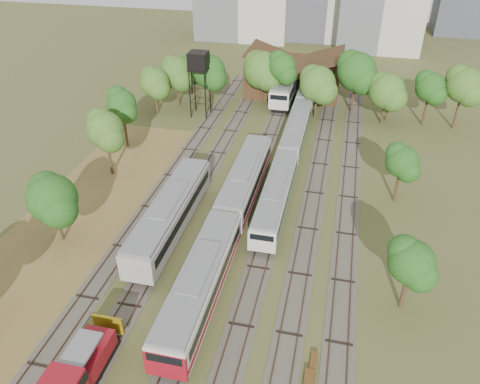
% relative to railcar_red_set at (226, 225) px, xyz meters
% --- Properties ---
extents(ground, '(240.00, 240.00, 0.00)m').
position_rel_railcar_red_set_xyz_m(ground, '(2.00, -13.76, -2.11)').
color(ground, '#475123').
rests_on(ground, ground).
extents(dry_grass_patch, '(14.00, 60.00, 0.04)m').
position_rel_railcar_red_set_xyz_m(dry_grass_patch, '(-16.00, -5.76, -2.09)').
color(dry_grass_patch, brown).
rests_on(dry_grass_patch, ground).
extents(tracks, '(24.60, 80.00, 0.19)m').
position_rel_railcar_red_set_xyz_m(tracks, '(1.33, 11.24, -2.06)').
color(tracks, '#4C473D').
rests_on(tracks, ground).
extents(railcar_red_set, '(3.22, 34.58, 3.98)m').
position_rel_railcar_red_set_xyz_m(railcar_red_set, '(0.00, 0.00, 0.00)').
color(railcar_red_set, black).
rests_on(railcar_red_set, ground).
extents(railcar_green_set, '(2.80, 52.08, 3.46)m').
position_rel_railcar_red_set_xyz_m(railcar_green_set, '(4.00, 24.18, -0.28)').
color(railcar_green_set, black).
rests_on(railcar_green_set, ground).
extents(railcar_rear, '(3.29, 16.08, 4.08)m').
position_rel_railcar_red_set_xyz_m(railcar_rear, '(0.00, 41.32, 0.05)').
color(railcar_rear, black).
rests_on(railcar_rear, ground).
extents(shunter_locomotive, '(2.60, 8.10, 3.41)m').
position_rel_railcar_red_set_xyz_m(shunter_locomotive, '(-6.00, -18.91, -0.48)').
color(shunter_locomotive, black).
rests_on(shunter_locomotive, ground).
extents(old_grey_coach, '(3.29, 18.00, 4.08)m').
position_rel_railcar_red_set_xyz_m(old_grey_coach, '(-6.00, 0.27, 0.12)').
color(old_grey_coach, black).
rests_on(old_grey_coach, ground).
extents(water_tower, '(2.92, 2.92, 10.13)m').
position_rel_railcar_red_set_xyz_m(water_tower, '(-12.17, 30.72, 6.43)').
color(water_tower, black).
rests_on(water_tower, ground).
extents(maintenance_shed, '(16.45, 11.55, 7.58)m').
position_rel_railcar_red_set_xyz_m(maintenance_shed, '(1.00, 44.22, 0.81)').
color(maintenance_shed, '#342013').
rests_on(maintenance_shed, ground).
extents(tree_band_left, '(7.66, 63.36, 8.41)m').
position_rel_railcar_red_set_xyz_m(tree_band_left, '(-17.75, 9.32, 3.25)').
color(tree_band_left, '#382616').
rests_on(tree_band_left, ground).
extents(tree_band_far, '(49.09, 9.92, 9.97)m').
position_rel_railcar_red_set_xyz_m(tree_band_far, '(4.57, 35.29, 3.92)').
color(tree_band_far, '#382616').
rests_on(tree_band_far, ground).
extents(tree_band_right, '(4.38, 44.66, 7.35)m').
position_rel_railcar_red_set_xyz_m(tree_band_right, '(17.01, 16.99, 3.01)').
color(tree_band_right, '#382616').
rests_on(tree_band_right, ground).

